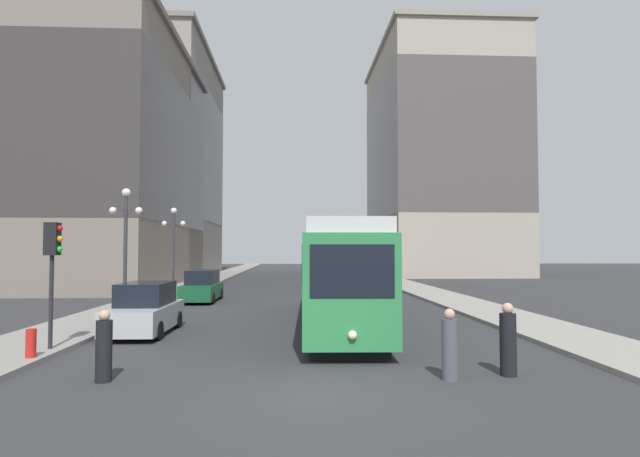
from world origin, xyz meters
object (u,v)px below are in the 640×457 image
(traffic_light_near_left, at_px, (53,251))
(lamp_post_left_far, at_px, (173,238))
(transit_bus, at_px, (362,264))
(fire_hydrant, at_px, (31,343))
(pedestrian_crossing_near, at_px, (450,347))
(pedestrian_crossing_far, at_px, (508,342))
(parked_car_left_near, at_px, (145,310))
(streetcar, at_px, (337,272))
(lamp_post_left_near, at_px, (126,232))
(parked_car_left_mid, at_px, (202,287))
(pedestrian_on_sidewalk, at_px, (104,348))

(traffic_light_near_left, height_order, lamp_post_left_far, lamp_post_left_far)
(transit_bus, bearing_deg, fire_hydrant, -117.11)
(pedestrian_crossing_near, relative_size, pedestrian_crossing_far, 0.95)
(parked_car_left_near, distance_m, lamp_post_left_far, 12.91)
(parked_car_left_near, bearing_deg, fire_hydrant, -108.42)
(traffic_light_near_left, bearing_deg, parked_car_left_near, 64.43)
(streetcar, distance_m, lamp_post_left_near, 9.27)
(pedestrian_crossing_near, height_order, lamp_post_left_far, lamp_post_left_far)
(streetcar, height_order, parked_car_left_near, streetcar)
(parked_car_left_near, height_order, traffic_light_near_left, traffic_light_near_left)
(lamp_post_left_near, bearing_deg, parked_car_left_mid, 76.48)
(traffic_light_near_left, bearing_deg, transit_bus, 62.15)
(transit_bus, height_order, lamp_post_left_far, lamp_post_left_far)
(traffic_light_near_left, bearing_deg, parked_car_left_mid, 83.62)
(parked_car_left_mid, distance_m, pedestrian_crossing_far, 21.01)
(parked_car_left_mid, bearing_deg, pedestrian_on_sidewalk, -86.54)
(parked_car_left_mid, bearing_deg, lamp_post_left_far, 154.33)
(parked_car_left_mid, relative_size, fire_hydrant, 6.48)
(pedestrian_crossing_far, bearing_deg, traffic_light_near_left, 86.17)
(transit_bus, relative_size, pedestrian_crossing_far, 6.91)
(pedestrian_crossing_near, xyz_separation_m, lamp_post_left_far, (-10.81, 19.51, 2.93))
(traffic_light_near_left, bearing_deg, lamp_post_left_far, 90.78)
(pedestrian_on_sidewalk, relative_size, lamp_post_left_near, 0.30)
(lamp_post_left_far, bearing_deg, transit_bus, 29.41)
(streetcar, distance_m, parked_car_left_mid, 11.97)
(lamp_post_left_near, bearing_deg, pedestrian_crossing_near, -44.64)
(pedestrian_crossing_near, bearing_deg, transit_bus, -159.53)
(pedestrian_crossing_far, distance_m, fire_hydrant, 12.23)
(streetcar, relative_size, pedestrian_crossing_far, 8.76)
(pedestrian_on_sidewalk, xyz_separation_m, fire_hydrant, (-2.63, 2.06, -0.23))
(parked_car_left_near, relative_size, fire_hydrant, 5.92)
(streetcar, bearing_deg, traffic_light_near_left, -146.20)
(parked_car_left_near, bearing_deg, lamp_post_left_near, 118.36)
(streetcar, relative_size, pedestrian_on_sidewalk, 9.33)
(parked_car_left_near, height_order, lamp_post_left_near, lamp_post_left_near)
(pedestrian_crossing_far, relative_size, fire_hydrant, 2.30)
(pedestrian_on_sidewalk, bearing_deg, parked_car_left_mid, -173.76)
(pedestrian_crossing_far, xyz_separation_m, pedestrian_on_sidewalk, (-9.43, -0.08, -0.05))
(pedestrian_crossing_far, height_order, traffic_light_near_left, traffic_light_near_left)
(lamp_post_left_near, bearing_deg, traffic_light_near_left, -88.25)
(lamp_post_left_near, height_order, lamp_post_left_far, lamp_post_left_near)
(lamp_post_left_far, height_order, fire_hydrant, lamp_post_left_far)
(streetcar, bearing_deg, pedestrian_crossing_near, -76.60)
(streetcar, relative_size, fire_hydrant, 20.19)
(pedestrian_crossing_far, height_order, lamp_post_left_far, lamp_post_left_far)
(traffic_light_near_left, relative_size, lamp_post_left_near, 0.66)
(parked_car_left_near, distance_m, pedestrian_crossing_near, 11.37)
(pedestrian_crossing_far, distance_m, lamp_post_left_near, 16.35)
(traffic_light_near_left, bearing_deg, pedestrian_crossing_far, -14.80)
(pedestrian_crossing_far, bearing_deg, lamp_post_left_far, 43.72)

